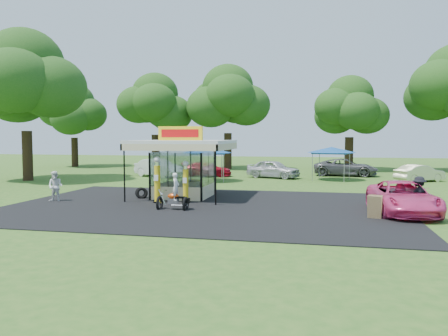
{
  "coord_description": "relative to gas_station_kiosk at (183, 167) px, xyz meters",
  "views": [
    {
      "loc": [
        5.71,
        -19.5,
        3.57
      ],
      "look_at": [
        0.66,
        4.0,
        1.86
      ],
      "focal_mm": 35.0,
      "sensor_mm": 36.0,
      "label": 1
    }
  ],
  "objects": [
    {
      "name": "bg_car_c",
      "position": [
        3.95,
        13.43,
        -0.99
      ],
      "size": [
        5.0,
        3.36,
        1.58
      ],
      "primitive_type": "imported",
      "rotation": [
        0.0,
        0.0,
        1.22
      ],
      "color": "#B0B1B4",
      "rests_on": "ground"
    },
    {
      "name": "oak_far_c",
      "position": [
        -2.12,
        23.3,
        5.41
      ],
      "size": [
        9.62,
        9.62,
        11.34
      ],
      "color": "black",
      "rests_on": "ground"
    },
    {
      "name": "ground",
      "position": [
        2.0,
        -4.99,
        -1.78
      ],
      "size": [
        120.0,
        120.0,
        0.0
      ],
      "primitive_type": "plane",
      "color": "#2B5B1C",
      "rests_on": "ground"
    },
    {
      "name": "bg_car_e",
      "position": [
        15.71,
        12.71,
        -1.1
      ],
      "size": [
        4.25,
        3.54,
        1.37
      ],
      "primitive_type": "imported",
      "rotation": [
        0.0,
        0.0,
        2.17
      ],
      "color": "beige",
      "rests_on": "ground"
    },
    {
      "name": "tent_east",
      "position": [
        8.82,
        12.51,
        0.71
      ],
      "size": [
        3.94,
        3.94,
        2.75
      ],
      "rotation": [
        0.0,
        0.0,
        -0.22
      ],
      "color": "gray",
      "rests_on": "ground"
    },
    {
      "name": "gas_pump_right",
      "position": [
        0.82,
        -2.21,
        -0.68
      ],
      "size": [
        0.43,
        0.43,
        2.3
      ],
      "color": "black",
      "rests_on": "ground"
    },
    {
      "name": "oak_far_b",
      "position": [
        -10.59,
        23.07,
        5.01
      ],
      "size": [
        8.92,
        8.92,
        10.65
      ],
      "color": "black",
      "rests_on": "ground"
    },
    {
      "name": "gas_pump_left",
      "position": [
        -0.7,
        -2.44,
        -0.57
      ],
      "size": [
        0.47,
        0.47,
        2.53
      ],
      "color": "black",
      "rests_on": "ground"
    },
    {
      "name": "gas_station_kiosk",
      "position": [
        0.0,
        0.0,
        0.0
      ],
      "size": [
        5.4,
        5.4,
        4.18
      ],
      "color": "white",
      "rests_on": "ground"
    },
    {
      "name": "spectator_east_a",
      "position": [
        12.35,
        -2.9,
        -0.91
      ],
      "size": [
        1.26,
        0.93,
        1.75
      ],
      "primitive_type": "imported",
      "rotation": [
        0.0,
        0.0,
        3.41
      ],
      "color": "black",
      "rests_on": "ground"
    },
    {
      "name": "tent_west",
      "position": [
        -1.02,
        9.54,
        0.72
      ],
      "size": [
        3.96,
        3.96,
        2.77
      ],
      "rotation": [
        0.0,
        0.0,
        0.27
      ],
      "color": "gray",
      "rests_on": "ground"
    },
    {
      "name": "spare_tires",
      "position": [
        -2.23,
        -1.0,
        -1.45
      ],
      "size": [
        0.85,
        0.69,
        0.69
      ],
      "rotation": [
        0.0,
        0.0,
        0.37
      ],
      "color": "black",
      "rests_on": "ground"
    },
    {
      "name": "asphalt_apron",
      "position": [
        2.0,
        -2.99,
        -1.76
      ],
      "size": [
        20.0,
        14.0,
        0.04
      ],
      "primitive_type": "cube",
      "color": "black",
      "rests_on": "ground"
    },
    {
      "name": "pink_sedan",
      "position": [
        11.62,
        -3.05,
        -1.03
      ],
      "size": [
        2.92,
        5.6,
        1.51
      ],
      "primitive_type": "imported",
      "rotation": [
        0.0,
        0.0,
        0.08
      ],
      "color": "#EA3F83",
      "rests_on": "ground"
    },
    {
      "name": "bg_car_a",
      "position": [
        -6.19,
        12.3,
        -0.98
      ],
      "size": [
        5.13,
        3.82,
        1.61
      ],
      "primitive_type": "imported",
      "rotation": [
        0.0,
        0.0,
        1.08
      ],
      "color": "silver",
      "rests_on": "ground"
    },
    {
      "name": "motorcycle",
      "position": [
        0.93,
        -4.38,
        -1.04
      ],
      "size": [
        1.6,
        0.76,
        1.9
      ],
      "rotation": [
        0.0,
        0.0,
        -0.0
      ],
      "color": "black",
      "rests_on": "ground"
    },
    {
      "name": "kiosk_car",
      "position": [
        -0.0,
        2.21,
        -1.3
      ],
      "size": [
        2.82,
        1.13,
        0.96
      ],
      "primitive_type": "imported",
      "rotation": [
        0.0,
        0.0,
        1.57
      ],
      "color": "yellow",
      "rests_on": "ground"
    },
    {
      "name": "bg_car_d",
      "position": [
        10.24,
        16.88,
        -0.99
      ],
      "size": [
        5.91,
        3.15,
        1.58
      ],
      "primitive_type": "imported",
      "rotation": [
        0.0,
        0.0,
        1.48
      ],
      "color": "#545356",
      "rests_on": "ground"
    },
    {
      "name": "a_frame_sign",
      "position": [
        10.17,
        -4.76,
        -1.26
      ],
      "size": [
        0.63,
        0.65,
        1.04
      ],
      "rotation": [
        0.0,
        0.0,
        -0.26
      ],
      "color": "#593819",
      "rests_on": "ground"
    },
    {
      "name": "oak_near",
      "position": [
        -15.56,
        7.05,
        5.76
      ],
      "size": [
        10.45,
        10.45,
        12.03
      ],
      "color": "black",
      "rests_on": "ground"
    },
    {
      "name": "bg_car_b",
      "position": [
        -2.1,
        13.83,
        -1.14
      ],
      "size": [
        4.5,
        1.94,
        1.29
      ],
      "primitive_type": "imported",
      "rotation": [
        0.0,
        0.0,
        1.6
      ],
      "color": "#B40D21",
      "rests_on": "ground"
    },
    {
      "name": "oak_far_d",
      "position": [
        11.0,
        24.09,
        4.52
      ],
      "size": [
        8.3,
        8.3,
        9.88
      ],
      "color": "black",
      "rests_on": "ground"
    },
    {
      "name": "oak_far_a",
      "position": [
        -20.9,
        23.05,
        4.44
      ],
      "size": [
        8.25,
        8.25,
        9.78
      ],
      "color": "black",
      "rests_on": "ground"
    },
    {
      "name": "spectator_west",
      "position": [
        -6.41,
        -3.08,
        -0.93
      ],
      "size": [
        0.88,
        0.71,
        1.7
      ],
      "primitive_type": "imported",
      "rotation": [
        0.0,
        0.0,
        0.09
      ],
      "color": "white",
      "rests_on": "ground"
    }
  ]
}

